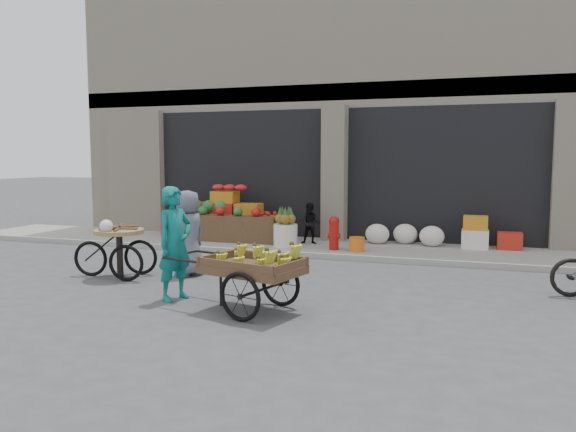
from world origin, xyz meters
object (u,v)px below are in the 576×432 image
(pineapple_bin, at_px, (285,235))
(vendor_woman, at_px, (175,243))
(banana_cart, at_px, (250,263))
(fire_hydrant, at_px, (334,232))
(vendor_grey, at_px, (188,233))
(orange_bucket, at_px, (357,244))
(tricycle_cart, at_px, (119,245))
(seated_person, at_px, (311,223))

(pineapple_bin, height_order, vendor_woman, vendor_woman)
(banana_cart, bearing_deg, fire_hydrant, 104.67)
(pineapple_bin, bearing_deg, vendor_grey, -106.30)
(orange_bucket, distance_m, tricycle_cart, 4.77)
(fire_hydrant, height_order, vendor_grey, vendor_grey)
(fire_hydrant, height_order, vendor_woman, vendor_woman)
(vendor_woman, distance_m, vendor_grey, 1.67)
(banana_cart, relative_size, vendor_grey, 1.54)
(fire_hydrant, distance_m, tricycle_cart, 4.45)
(banana_cart, relative_size, tricycle_cart, 1.58)
(fire_hydrant, xyz_separation_m, vendor_woman, (-1.30, -4.33, 0.32))
(fire_hydrant, distance_m, banana_cart, 4.58)
(orange_bucket, xyz_separation_m, vendor_grey, (-2.43, -2.73, 0.48))
(fire_hydrant, bearing_deg, vendor_woman, -106.75)
(vendor_grey, bearing_deg, fire_hydrant, 163.99)
(banana_cart, distance_m, vendor_grey, 2.61)
(fire_hydrant, xyz_separation_m, seated_person, (-0.70, 0.65, 0.08))
(banana_cart, xyz_separation_m, vendor_grey, (-1.90, 1.79, 0.09))
(tricycle_cart, height_order, vendor_grey, vendor_grey)
(pineapple_bin, relative_size, banana_cart, 0.23)
(pineapple_bin, distance_m, banana_cart, 4.76)
(vendor_grey, bearing_deg, pineapple_bin, -177.57)
(vendor_woman, bearing_deg, vendor_grey, 40.69)
(pineapple_bin, xyz_separation_m, orange_bucket, (1.60, -0.10, -0.10))
(vendor_woman, relative_size, vendor_grey, 1.10)
(tricycle_cart, bearing_deg, orange_bucket, 34.39)
(seated_person, bearing_deg, pineapple_bin, -133.69)
(vendor_woman, bearing_deg, pineapple_bin, 16.09)
(pineapple_bin, distance_m, vendor_woman, 4.41)
(fire_hydrant, relative_size, tricycle_cart, 0.49)
(seated_person, height_order, vendor_woman, vendor_woman)
(seated_person, bearing_deg, vendor_grey, -119.69)
(pineapple_bin, height_order, seated_person, seated_person)
(vendor_grey, bearing_deg, banana_cart, 65.31)
(seated_person, relative_size, vendor_woman, 0.56)
(seated_person, xyz_separation_m, banana_cart, (0.67, -5.22, 0.07))
(fire_hydrant, relative_size, seated_person, 0.76)
(orange_bucket, relative_size, vendor_woman, 0.19)
(seated_person, xyz_separation_m, vendor_grey, (-1.23, -3.43, 0.16))
(fire_hydrant, relative_size, vendor_woman, 0.43)
(seated_person, distance_m, vendor_grey, 3.65)
(vendor_woman, relative_size, tricycle_cart, 1.14)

